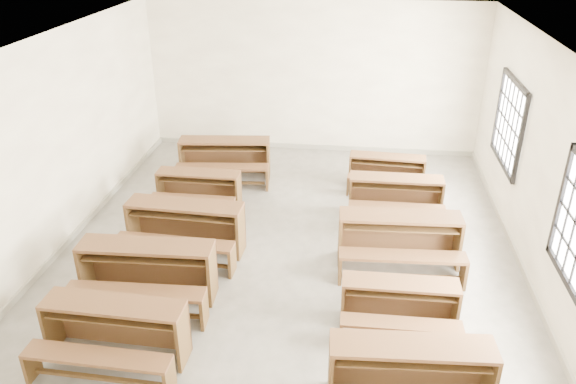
# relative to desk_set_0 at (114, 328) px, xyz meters

# --- Properties ---
(room) EXTENTS (8.50, 8.50, 3.20)m
(room) POSITION_rel_desk_set_0_xyz_m (1.78, 2.60, 1.71)
(room) COLOR gray
(room) RESTS_ON ground
(desk_set_0) EXTENTS (1.67, 0.90, 0.74)m
(desk_set_0) POSITION_rel_desk_set_0_xyz_m (0.00, 0.00, 0.00)
(desk_set_0) COLOR brown
(desk_set_0) RESTS_ON ground
(desk_set_1) EXTENTS (1.82, 1.00, 0.80)m
(desk_set_1) POSITION_rel_desk_set_0_xyz_m (-0.03, 1.16, 0.04)
(desk_set_1) COLOR brown
(desk_set_1) RESTS_ON ground
(desk_set_2) EXTENTS (1.80, 0.99, 0.80)m
(desk_set_2) POSITION_rel_desk_set_0_xyz_m (0.13, 2.37, 0.03)
(desk_set_2) COLOR brown
(desk_set_2) RESTS_ON ground
(desk_set_3) EXTENTS (1.46, 0.77, 0.66)m
(desk_set_3) POSITION_rel_desk_set_0_xyz_m (-0.06, 3.83, -0.05)
(desk_set_3) COLOR brown
(desk_set_3) RESTS_ON ground
(desk_set_4) EXTENTS (1.84, 1.09, 0.79)m
(desk_set_4) POSITION_rel_desk_set_0_xyz_m (0.12, 5.10, 0.03)
(desk_set_4) COLOR brown
(desk_set_4) RESTS_ON ground
(desk_set_5) EXTENTS (1.75, 0.99, 0.76)m
(desk_set_5) POSITION_rel_desk_set_0_xyz_m (3.34, -0.30, 0.01)
(desk_set_5) COLOR brown
(desk_set_5) RESTS_ON ground
(desk_set_6) EXTENTS (1.45, 0.76, 0.65)m
(desk_set_6) POSITION_rel_desk_set_0_xyz_m (3.29, 0.97, -0.05)
(desk_set_6) COLOR brown
(desk_set_6) RESTS_ON ground
(desk_set_7) EXTENTS (1.81, 1.01, 0.79)m
(desk_set_7) POSITION_rel_desk_set_0_xyz_m (3.35, 2.42, 0.03)
(desk_set_7) COLOR brown
(desk_set_7) RESTS_ON ground
(desk_set_8) EXTENTS (1.58, 0.83, 0.71)m
(desk_set_8) POSITION_rel_desk_set_0_xyz_m (3.37, 3.93, -0.02)
(desk_set_8) COLOR brown
(desk_set_8) RESTS_ON ground
(desk_set_9) EXTENTS (1.45, 0.81, 0.63)m
(desk_set_9) POSITION_rel_desk_set_0_xyz_m (3.26, 5.05, -0.06)
(desk_set_9) COLOR brown
(desk_set_9) RESTS_ON ground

